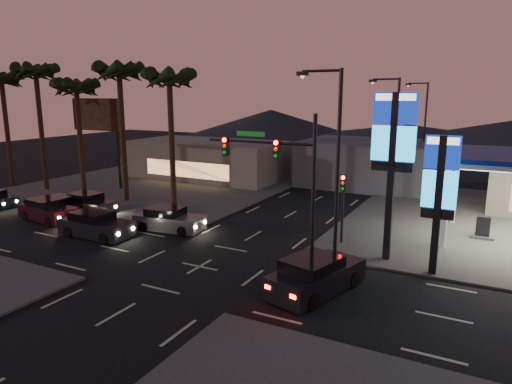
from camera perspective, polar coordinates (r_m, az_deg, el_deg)
The scene contains 26 objects.
ground at distance 24.51m, azimuth -7.07°, elevation -9.24°, with size 140.00×140.00×0.00m, color black.
corner_lot_nw at distance 46.15m, azimuth -12.12°, elevation 0.84°, with size 24.00×24.00×0.12m, color #47443F.
pylon_sign_tall at distance 24.73m, azimuth 16.79°, elevation 5.82°, with size 2.20×0.35×9.00m.
pylon_sign_short at distance 23.64m, azimuth 21.99°, elevation 0.91°, with size 1.60×0.35×7.00m.
traffic_signal_mast at distance 22.98m, azimuth 3.18°, elevation 2.93°, with size 6.10×0.39×8.00m.
pedestal_signal at distance 27.42m, azimuth 10.80°, elevation -0.66°, with size 0.32×0.39×4.30m.
streetlight_near at distance 20.91m, azimuth 9.66°, elevation 3.21°, with size 2.14×0.25×10.00m.
streetlight_mid at distance 33.42m, azimuth 16.70°, elevation 6.18°, with size 2.14×0.25×10.00m.
streetlight_far at distance 47.19m, azimuth 20.09°, elevation 7.56°, with size 2.14×0.25×10.00m.
palm_a at distance 35.84m, azimuth -10.76°, elevation 12.79°, with size 4.41×4.41×10.86m.
palm_b at distance 39.14m, azimuth -16.70°, elevation 13.22°, with size 4.41×4.41×11.46m.
palm_c at distance 42.75m, azimuth -21.51°, elevation 11.30°, with size 4.41×4.41×10.26m.
palm_d at distance 46.65m, azimuth -25.77°, elevation 12.52°, with size 4.41×4.41×11.66m.
palm_e at distance 50.71m, azimuth -29.17°, elevation 11.45°, with size 4.41×4.41×11.06m.
billboard at distance 46.29m, azimuth -19.21°, elevation 8.31°, with size 6.00×0.30×8.50m.
building_far_west at distance 49.38m, azimuth -5.98°, elevation 4.06°, with size 16.00×8.00×4.00m, color #726B5B.
building_far_mid at distance 46.52m, azimuth 13.57°, elevation 3.53°, with size 12.00×9.00×4.40m, color #4C4C51.
hill_left at distance 87.63m, azimuth 1.86°, elevation 8.29°, with size 40.00×40.00×6.00m, color black.
hill_right at distance 78.93m, azimuth 29.14°, elevation 5.98°, with size 50.00×50.00×5.00m, color black.
hill_center at distance 80.05m, azimuth 18.28°, elevation 6.60°, with size 60.00×60.00×4.00m, color black.
car_lane_a_front at distance 30.81m, azimuth -19.40°, elevation -3.91°, with size 4.96×2.18×1.60m.
car_lane_a_mid at distance 36.02m, azimuth -24.61°, elevation -2.11°, with size 4.89×2.44×1.55m.
car_lane_b_front at distance 30.91m, azimuth -10.84°, elevation -3.43°, with size 4.85×2.40×1.53m.
car_lane_b_mid at distance 37.10m, azimuth -20.27°, elevation -1.38°, with size 4.73×2.18×1.51m.
car_lane_b_rear at distance 37.53m, azimuth -23.19°, elevation -1.59°, with size 4.23×2.09×1.34m.
suv_station at distance 21.32m, azimuth 7.41°, elevation -10.31°, with size 3.45×5.49×1.71m.
Camera 1 is at (13.17, -18.65, 8.91)m, focal length 32.00 mm.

